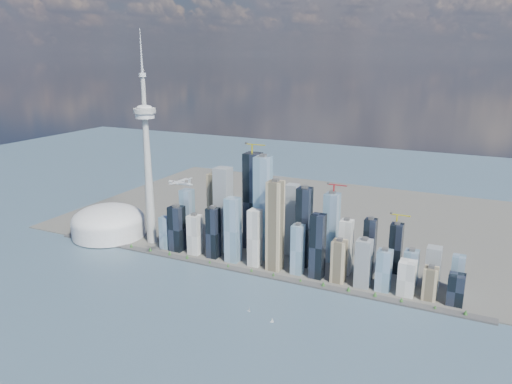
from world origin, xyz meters
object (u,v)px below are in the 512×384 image
at_px(needle_tower, 147,157).
at_px(sailboat_east, 272,321).
at_px(airplane, 180,183).
at_px(dome_stadium, 108,223).
at_px(sailboat_west, 249,310).

height_order(needle_tower, sailboat_east, needle_tower).
bearing_deg(airplane, needle_tower, 146.82).
xyz_separation_m(dome_stadium, sailboat_west, (543.52, -213.74, -36.01)).
xyz_separation_m(airplane, sailboat_east, (259.50, -91.23, -221.38)).
xyz_separation_m(sailboat_west, sailboat_east, (57.82, -18.29, -0.06)).
height_order(needle_tower, airplane, needle_tower).
relative_size(airplane, sailboat_east, 6.36).
relative_size(dome_stadium, airplane, 2.99).
height_order(dome_stadium, sailboat_west, dome_stadium).
height_order(dome_stadium, airplane, airplane).
relative_size(needle_tower, dome_stadium, 2.75).
bearing_deg(dome_stadium, sailboat_east, -21.10).
bearing_deg(dome_stadium, needle_tower, 4.09).
distance_m(airplane, sailboat_east, 353.10).
height_order(airplane, sailboat_west, airplane).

